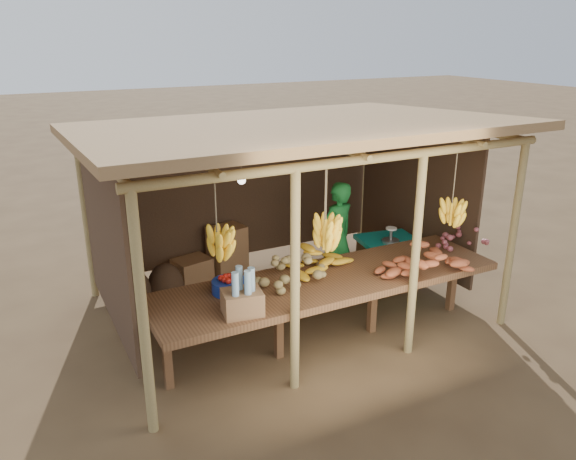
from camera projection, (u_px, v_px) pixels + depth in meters
name	position (u px, v px, depth m)	size (l,w,h in m)	color
ground	(288.00, 308.00, 7.09)	(60.00, 60.00, 0.00)	brown
stall_structure	(292.00, 163.00, 6.31)	(4.70, 3.50, 2.43)	#9D8551
counter	(328.00, 283.00, 6.04)	(3.90, 1.05, 0.80)	brown
potato_heap	(298.00, 267.00, 5.85)	(0.93, 0.56, 0.36)	olive
sweet_potato_heap	(419.00, 256.00, 6.15)	(1.02, 0.61, 0.36)	#AC4F2C
onion_heap	(458.00, 233.00, 6.86)	(0.72, 0.43, 0.35)	#B1565E
banana_pile	(322.00, 254.00, 6.20)	(0.68, 0.41, 0.35)	yellow
tomato_basin	(230.00, 285.00, 5.67)	(0.36, 0.36, 0.19)	navy
bottle_box	(242.00, 297.00, 5.21)	(0.40, 0.34, 0.46)	#916641
vendor	(337.00, 237.00, 7.36)	(0.55, 0.36, 1.50)	#1A762F
tarp_crate	(387.00, 261.00, 7.59)	(0.84, 0.75, 0.89)	brown
carton_stack	(216.00, 259.00, 7.76)	(1.07, 0.49, 0.75)	#916641
burlap_sacks	(150.00, 286.00, 7.07)	(0.89, 0.46, 0.63)	#473121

